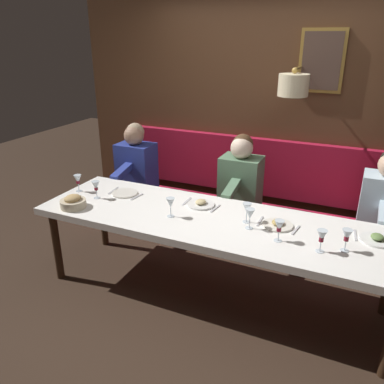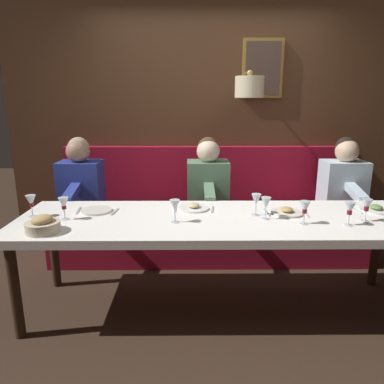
{
  "view_description": "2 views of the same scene",
  "coord_description": "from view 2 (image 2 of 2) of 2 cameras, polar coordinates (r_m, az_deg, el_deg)",
  "views": [
    {
      "loc": [
        -2.66,
        -1.02,
        2.12
      ],
      "look_at": [
        0.05,
        0.2,
        0.92
      ],
      "focal_mm": 36.23,
      "sensor_mm": 36.0,
      "label": 1
    },
    {
      "loc": [
        -2.48,
        0.23,
        1.57
      ],
      "look_at": [
        0.05,
        0.2,
        0.92
      ],
      "focal_mm": 33.22,
      "sensor_mm": 36.0,
      "label": 2
    }
  ],
  "objects": [
    {
      "name": "wine_glass_6",
      "position": [
        2.59,
        11.78,
        -1.84
      ],
      "size": [
        0.07,
        0.07,
        0.16
      ],
      "color": "silver",
      "rests_on": "dining_table"
    },
    {
      "name": "bread_bowl",
      "position": [
        2.51,
        -22.86,
        -4.91
      ],
      "size": [
        0.22,
        0.22,
        0.12
      ],
      "color": "beige",
      "rests_on": "dining_table"
    },
    {
      "name": "dining_table",
      "position": [
        2.64,
        4.47,
        -5.28
      ],
      "size": [
        0.9,
        2.97,
        0.74
      ],
      "color": "white",
      "rests_on": "ground_plane"
    },
    {
      "name": "diner_middle",
      "position": [
        3.6,
        -17.45,
        1.63
      ],
      "size": [
        0.6,
        0.4,
        0.79
      ],
      "color": "#283893",
      "rests_on": "banquette_bench"
    },
    {
      "name": "diner_nearest",
      "position": [
        3.76,
        23.11,
        1.64
      ],
      "size": [
        0.6,
        0.4,
        0.79
      ],
      "color": "silver",
      "rests_on": "banquette_bench"
    },
    {
      "name": "place_setting_0",
      "position": [
        3.11,
        27.4,
        -2.46
      ],
      "size": [
        0.24,
        0.32,
        0.05
      ],
      "color": "white",
      "rests_on": "dining_table"
    },
    {
      "name": "place_setting_3",
      "position": [
        2.79,
        14.96,
        -3.08
      ],
      "size": [
        0.24,
        0.32,
        0.05
      ],
      "color": "silver",
      "rests_on": "dining_table"
    },
    {
      "name": "diner_near",
      "position": [
        3.45,
        2.56,
        1.74
      ],
      "size": [
        0.6,
        0.4,
        0.79
      ],
      "color": "#567A5B",
      "rests_on": "banquette_bench"
    },
    {
      "name": "wine_glass_0",
      "position": [
        2.56,
        17.67,
        -2.46
      ],
      "size": [
        0.07,
        0.07,
        0.16
      ],
      "color": "silver",
      "rests_on": "dining_table"
    },
    {
      "name": "wine_glass_1",
      "position": [
        2.78,
        26.24,
        -2.0
      ],
      "size": [
        0.07,
        0.07,
        0.16
      ],
      "color": "silver",
      "rests_on": "dining_table"
    },
    {
      "name": "place_setting_1",
      "position": [
        2.85,
        -15.12,
        -2.9
      ],
      "size": [
        0.24,
        0.33,
        0.01
      ],
      "color": "silver",
      "rests_on": "dining_table"
    },
    {
      "name": "wine_glass_4",
      "position": [
        2.85,
        -24.44,
        -1.41
      ],
      "size": [
        0.07,
        0.07,
        0.16
      ],
      "color": "silver",
      "rests_on": "dining_table"
    },
    {
      "name": "wine_glass_2",
      "position": [
        2.48,
        -2.78,
        -2.31
      ],
      "size": [
        0.07,
        0.07,
        0.16
      ],
      "color": "silver",
      "rests_on": "dining_table"
    },
    {
      "name": "ground_plane",
      "position": [
        2.94,
        4.2,
        -17.89
      ],
      "size": [
        12.0,
        12.0,
        0.0
      ],
      "primitive_type": "plane",
      "color": "#332319"
    },
    {
      "name": "wine_glass_5",
      "position": [
        2.67,
        10.27,
        -1.29
      ],
      "size": [
        0.07,
        0.07,
        0.16
      ],
      "color": "silver",
      "rests_on": "dining_table"
    },
    {
      "name": "back_wall_panel",
      "position": [
        3.95,
        2.97,
        11.38
      ],
      "size": [
        0.59,
        4.37,
        2.9
      ],
      "color": "#51331E",
      "rests_on": "ground_plane"
    },
    {
      "name": "banquette_bench",
      "position": [
        3.63,
        3.15,
        -7.35
      ],
      "size": [
        0.52,
        3.17,
        0.45
      ],
      "primitive_type": "cube",
      "color": "maroon",
      "rests_on": "ground_plane"
    },
    {
      "name": "wine_glass_7",
      "position": [
        2.64,
        24.0,
        -2.54
      ],
      "size": [
        0.07,
        0.07,
        0.16
      ],
      "color": "silver",
      "rests_on": "dining_table"
    },
    {
      "name": "wine_glass_3",
      "position": [
        2.69,
        -19.91,
        -1.83
      ],
      "size": [
        0.07,
        0.07,
        0.16
      ],
      "color": "silver",
      "rests_on": "dining_table"
    },
    {
      "name": "place_setting_2",
      "position": [
        2.8,
        0.27,
        -2.49
      ],
      "size": [
        0.24,
        0.32,
        0.05
      ],
      "color": "white",
      "rests_on": "dining_table"
    }
  ]
}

